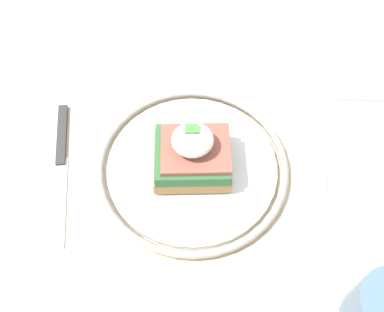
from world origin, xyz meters
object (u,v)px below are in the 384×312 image
at_px(napkin, 376,72).
at_px(knife, 61,160).
at_px(plate, 192,167).
at_px(sandwich, 193,154).
at_px(fork, 323,173).

bearing_deg(napkin, knife, 17.71).
distance_m(plate, knife, 0.17).
distance_m(sandwich, napkin, 0.32).
xyz_separation_m(plate, knife, (0.17, -0.02, -0.01)).
bearing_deg(plate, knife, -5.45).
distance_m(sandwich, fork, 0.17).
bearing_deg(fork, sandwich, -2.30).
height_order(sandwich, fork, sandwich).
height_order(sandwich, napkin, sandwich).
bearing_deg(napkin, fork, 57.80).
height_order(fork, knife, knife).
bearing_deg(knife, sandwich, 173.99).
height_order(plate, napkin, plate).
xyz_separation_m(plate, fork, (-0.17, 0.01, -0.01)).
height_order(sandwich, knife, sandwich).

